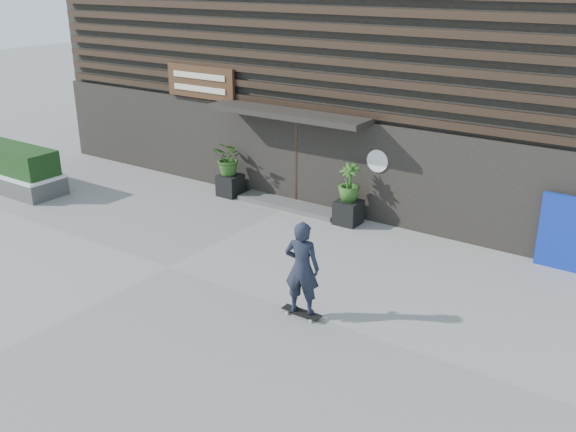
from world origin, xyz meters
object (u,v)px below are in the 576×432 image
Objects in this scene: planter_pot_right at (348,212)px; planter_pot_left at (230,185)px; skateboarder at (302,268)px; raised_bed at (13,180)px.

planter_pot_left is at bearing 180.00° from planter_pot_right.
planter_pot_right is 4.82m from skateboarder.
planter_pot_left is 0.17× the size of raised_bed.
skateboarder reaches higher than planter_pot_left.
raised_bed is at bearing -150.88° from planter_pot_left.
planter_pot_left is 7.05m from skateboarder.
planter_pot_left and planter_pot_right have the same top height.
planter_pot_left is 6.39m from raised_bed.
raised_bed is (-9.39, -3.11, -0.05)m from planter_pot_right.
skateboarder is (10.97, -1.39, 0.72)m from raised_bed.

